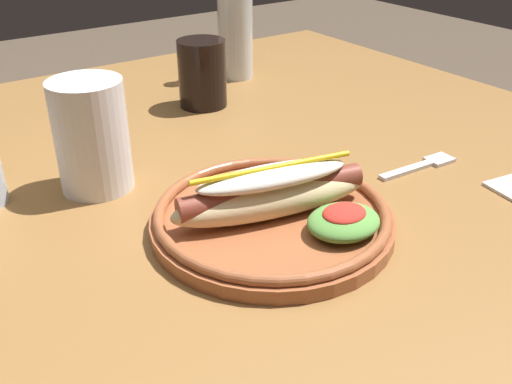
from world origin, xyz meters
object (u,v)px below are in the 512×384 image
at_px(glass_bottle, 235,25).
at_px(fork, 422,165).
at_px(extra_cup, 92,136).
at_px(hot_dog_plate, 276,211).
at_px(soda_cup, 202,74).

bearing_deg(glass_bottle, fork, -91.36).
height_order(fork, extra_cup, extra_cup).
relative_size(fork, glass_bottle, 0.49).
xyz_separation_m(hot_dog_plate, soda_cup, (0.13, 0.37, 0.03)).
relative_size(soda_cup, glass_bottle, 0.43).
height_order(fork, glass_bottle, glass_bottle).
bearing_deg(extra_cup, glass_bottle, 35.59).
bearing_deg(glass_bottle, soda_cup, -142.68).
bearing_deg(soda_cup, extra_cup, -145.33).
distance_m(soda_cup, extra_cup, 0.30).
relative_size(fork, extra_cup, 0.91).
bearing_deg(extra_cup, hot_dog_plate, -59.01).
xyz_separation_m(hot_dog_plate, fork, (0.25, 0.01, -0.02)).
height_order(hot_dog_plate, fork, hot_dog_plate).
bearing_deg(glass_bottle, extra_cup, -144.41).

